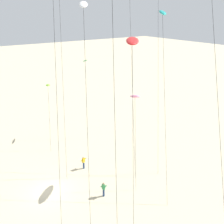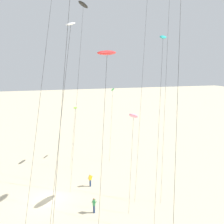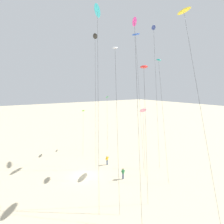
{
  "view_description": "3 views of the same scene",
  "coord_description": "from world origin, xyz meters",
  "px_view_note": "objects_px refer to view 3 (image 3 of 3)",
  "views": [
    {
      "loc": [
        23.0,
        -7.88,
        18.34
      ],
      "look_at": [
        -1.1,
        9.08,
        6.83
      ],
      "focal_mm": 42.02,
      "sensor_mm": 36.0,
      "label": 1
    },
    {
      "loc": [
        26.9,
        -0.72,
        15.22
      ],
      "look_at": [
        -4.69,
        9.04,
        8.92
      ],
      "focal_mm": 39.43,
      "sensor_mm": 36.0,
      "label": 2
    },
    {
      "loc": [
        25.41,
        -12.08,
        13.75
      ],
      "look_at": [
        -0.33,
        5.34,
        9.58
      ],
      "focal_mm": 30.45,
      "sensor_mm": 36.0,
      "label": 3
    }
  ],
  "objects_px": {
    "kite_blue": "(136,35)",
    "kite_red": "(144,67)",
    "kite_green": "(107,99)",
    "kite_flyer_nearest": "(107,160)",
    "kite_pink": "(143,111)",
    "kite_black": "(95,37)",
    "kite_yellow": "(184,13)",
    "kite_lime": "(83,111)",
    "kite_magenta": "(135,27)",
    "kite_white": "(115,51)",
    "kite_flyer_middle": "(123,173)",
    "kite_navy": "(154,30)",
    "kite_cyan": "(97,13)",
    "kite_teal": "(159,61)"
  },
  "relations": [
    {
      "from": "kite_cyan",
      "to": "kite_white",
      "type": "bearing_deg",
      "value": 17.03
    },
    {
      "from": "kite_white",
      "to": "kite_flyer_nearest",
      "type": "height_order",
      "value": "kite_white"
    },
    {
      "from": "kite_lime",
      "to": "kite_yellow",
      "type": "xyz_separation_m",
      "value": [
        19.33,
        5.49,
        14.61
      ]
    },
    {
      "from": "kite_lime",
      "to": "kite_red",
      "type": "relative_size",
      "value": 0.55
    },
    {
      "from": "kite_navy",
      "to": "kite_magenta",
      "type": "relative_size",
      "value": 1.18
    },
    {
      "from": "kite_green",
      "to": "kite_lime",
      "type": "bearing_deg",
      "value": -86.12
    },
    {
      "from": "kite_blue",
      "to": "kite_navy",
      "type": "xyz_separation_m",
      "value": [
        3.65,
        1.19,
        0.39
      ]
    },
    {
      "from": "kite_flyer_nearest",
      "to": "kite_black",
      "type": "bearing_deg",
      "value": 174.45
    },
    {
      "from": "kite_flyer_middle",
      "to": "kite_teal",
      "type": "bearing_deg",
      "value": 95.15
    },
    {
      "from": "kite_blue",
      "to": "kite_red",
      "type": "xyz_separation_m",
      "value": [
        11.96,
        -8.92,
        -7.7
      ]
    },
    {
      "from": "kite_black",
      "to": "kite_yellow",
      "type": "relative_size",
      "value": 0.98
    },
    {
      "from": "kite_lime",
      "to": "kite_flyer_nearest",
      "type": "distance_m",
      "value": 11.62
    },
    {
      "from": "kite_blue",
      "to": "kite_black",
      "type": "distance_m",
      "value": 8.4
    },
    {
      "from": "kite_blue",
      "to": "kite_black",
      "type": "bearing_deg",
      "value": -103.25
    },
    {
      "from": "kite_pink",
      "to": "kite_flyer_nearest",
      "type": "height_order",
      "value": "kite_pink"
    },
    {
      "from": "kite_cyan",
      "to": "kite_magenta",
      "type": "xyz_separation_m",
      "value": [
        7.33,
        0.34,
        -3.53
      ]
    },
    {
      "from": "kite_lime",
      "to": "kite_red",
      "type": "height_order",
      "value": "kite_red"
    },
    {
      "from": "kite_black",
      "to": "kite_yellow",
      "type": "distance_m",
      "value": 16.06
    },
    {
      "from": "kite_yellow",
      "to": "kite_white",
      "type": "bearing_deg",
      "value": -118.11
    },
    {
      "from": "kite_navy",
      "to": "kite_red",
      "type": "xyz_separation_m",
      "value": [
        8.31,
        -10.12,
        -8.08
      ]
    },
    {
      "from": "kite_blue",
      "to": "kite_magenta",
      "type": "xyz_separation_m",
      "value": [
        13.61,
        -11.95,
        -3.79
      ]
    },
    {
      "from": "kite_cyan",
      "to": "kite_flyer_middle",
      "type": "distance_m",
      "value": 22.96
    },
    {
      "from": "kite_navy",
      "to": "kite_flyer_nearest",
      "type": "relative_size",
      "value": 14.82
    },
    {
      "from": "kite_lime",
      "to": "kite_magenta",
      "type": "height_order",
      "value": "kite_magenta"
    },
    {
      "from": "kite_pink",
      "to": "kite_flyer_middle",
      "type": "distance_m",
      "value": 10.18
    },
    {
      "from": "kite_white",
      "to": "kite_teal",
      "type": "relative_size",
      "value": 1.03
    },
    {
      "from": "kite_green",
      "to": "kite_flyer_nearest",
      "type": "bearing_deg",
      "value": -32.71
    },
    {
      "from": "kite_cyan",
      "to": "kite_lime",
      "type": "bearing_deg",
      "value": 164.48
    },
    {
      "from": "kite_teal",
      "to": "kite_blue",
      "type": "bearing_deg",
      "value": 167.61
    },
    {
      "from": "kite_white",
      "to": "kite_black",
      "type": "bearing_deg",
      "value": 163.44
    },
    {
      "from": "kite_magenta",
      "to": "kite_yellow",
      "type": "relative_size",
      "value": 0.88
    },
    {
      "from": "kite_lime",
      "to": "kite_yellow",
      "type": "bearing_deg",
      "value": 15.86
    },
    {
      "from": "kite_black",
      "to": "kite_cyan",
      "type": "relative_size",
      "value": 0.95
    },
    {
      "from": "kite_red",
      "to": "kite_flyer_nearest",
      "type": "height_order",
      "value": "kite_red"
    },
    {
      "from": "kite_white",
      "to": "kite_cyan",
      "type": "distance_m",
      "value": 6.06
    },
    {
      "from": "kite_green",
      "to": "kite_flyer_middle",
      "type": "relative_size",
      "value": 7.03
    },
    {
      "from": "kite_cyan",
      "to": "kite_flyer_nearest",
      "type": "height_order",
      "value": "kite_cyan"
    },
    {
      "from": "kite_pink",
      "to": "kite_cyan",
      "type": "distance_m",
      "value": 15.66
    },
    {
      "from": "kite_red",
      "to": "kite_yellow",
      "type": "xyz_separation_m",
      "value": [
        1.49,
        5.5,
        7.16
      ]
    },
    {
      "from": "kite_green",
      "to": "kite_pink",
      "type": "bearing_deg",
      "value": -8.19
    },
    {
      "from": "kite_green",
      "to": "kite_navy",
      "type": "distance_m",
      "value": 17.02
    },
    {
      "from": "kite_teal",
      "to": "kite_green",
      "type": "bearing_deg",
      "value": -175.77
    },
    {
      "from": "kite_red",
      "to": "kite_cyan",
      "type": "relative_size",
      "value": 0.67
    },
    {
      "from": "kite_green",
      "to": "kite_black",
      "type": "xyz_separation_m",
      "value": [
        4.4,
        -5.35,
        11.71
      ]
    },
    {
      "from": "kite_red",
      "to": "kite_flyer_middle",
      "type": "height_order",
      "value": "kite_red"
    },
    {
      "from": "kite_yellow",
      "to": "kite_flyer_nearest",
      "type": "bearing_deg",
      "value": -154.39
    },
    {
      "from": "kite_flyer_nearest",
      "to": "kite_white",
      "type": "bearing_deg",
      "value": -23.81
    },
    {
      "from": "kite_navy",
      "to": "kite_flyer_nearest",
      "type": "bearing_deg",
      "value": -95.38
    },
    {
      "from": "kite_black",
      "to": "kite_green",
      "type": "bearing_deg",
      "value": 129.39
    },
    {
      "from": "kite_white",
      "to": "kite_flyer_middle",
      "type": "relative_size",
      "value": 11.43
    }
  ]
}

